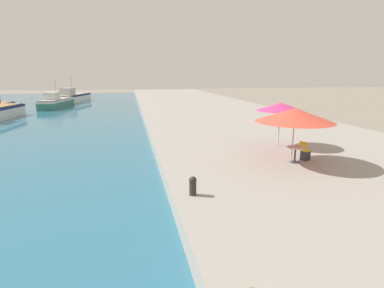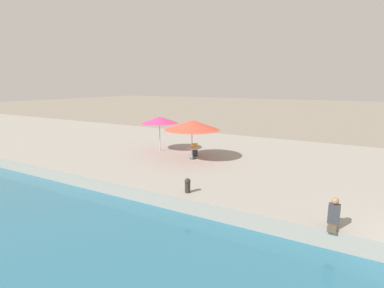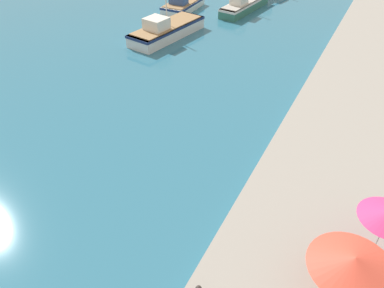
{
  "view_description": "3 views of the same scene",
  "coord_description": "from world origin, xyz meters",
  "px_view_note": "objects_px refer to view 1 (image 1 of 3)",
  "views": [
    {
      "loc": [
        -1.25,
        0.31,
        4.69
      ],
      "look_at": [
        1.5,
        13.68,
        1.51
      ],
      "focal_mm": 28.0,
      "sensor_mm": 36.0,
      "label": 1
    },
    {
      "loc": [
        -10.11,
        3.13,
        5.44
      ],
      "look_at": [
        5.92,
        12.39,
        1.71
      ],
      "focal_mm": 28.0,
      "sensor_mm": 36.0,
      "label": 2
    },
    {
      "loc": [
        4.38,
        1.91,
        15.23
      ],
      "look_at": [
        -4.0,
        18.0,
        1.31
      ],
      "focal_mm": 35.0,
      "sensor_mm": 36.0,
      "label": 3
    }
  ],
  "objects_px": {
    "fishing_boat_distant": "(72,97)",
    "mooring_bollard": "(193,185)",
    "fishing_boat_far": "(56,102)",
    "cafe_umbrella_pink": "(295,115)",
    "cafe_chair_left": "(305,153)",
    "cafe_umbrella_white": "(280,107)",
    "cafe_table": "(295,151)"
  },
  "relations": [
    {
      "from": "cafe_chair_left",
      "to": "mooring_bollard",
      "type": "relative_size",
      "value": 1.39
    },
    {
      "from": "fishing_boat_distant",
      "to": "mooring_bollard",
      "type": "height_order",
      "value": "fishing_boat_distant"
    },
    {
      "from": "cafe_table",
      "to": "mooring_bollard",
      "type": "xyz_separation_m",
      "value": [
        -5.41,
        -2.81,
        -0.18
      ]
    },
    {
      "from": "cafe_umbrella_white",
      "to": "mooring_bollard",
      "type": "xyz_separation_m",
      "value": [
        -6.23,
        -6.02,
        -1.89
      ]
    },
    {
      "from": "cafe_chair_left",
      "to": "cafe_umbrella_pink",
      "type": "bearing_deg",
      "value": -93.07
    },
    {
      "from": "fishing_boat_far",
      "to": "cafe_table",
      "type": "xyz_separation_m",
      "value": [
        17.74,
        -34.13,
        0.41
      ]
    },
    {
      "from": "cafe_table",
      "to": "cafe_chair_left",
      "type": "xyz_separation_m",
      "value": [
        0.68,
        0.26,
        -0.21
      ]
    },
    {
      "from": "mooring_bollard",
      "to": "fishing_boat_far",
      "type": "bearing_deg",
      "value": 108.45
    },
    {
      "from": "fishing_boat_far",
      "to": "fishing_boat_distant",
      "type": "distance_m",
      "value": 8.68
    },
    {
      "from": "cafe_table",
      "to": "fishing_boat_far",
      "type": "bearing_deg",
      "value": 117.46
    },
    {
      "from": "fishing_boat_far",
      "to": "mooring_bollard",
      "type": "xyz_separation_m",
      "value": [
        12.33,
        -36.94,
        0.23
      ]
    },
    {
      "from": "fishing_boat_far",
      "to": "cafe_umbrella_pink",
      "type": "distance_m",
      "value": 38.45
    },
    {
      "from": "cafe_umbrella_pink",
      "to": "cafe_table",
      "type": "height_order",
      "value": "cafe_umbrella_pink"
    },
    {
      "from": "fishing_boat_distant",
      "to": "cafe_umbrella_white",
      "type": "distance_m",
      "value": 43.48
    },
    {
      "from": "cafe_umbrella_white",
      "to": "mooring_bollard",
      "type": "height_order",
      "value": "cafe_umbrella_white"
    },
    {
      "from": "cafe_umbrella_pink",
      "to": "cafe_umbrella_white",
      "type": "height_order",
      "value": "cafe_umbrella_pink"
    },
    {
      "from": "fishing_boat_far",
      "to": "cafe_umbrella_pink",
      "type": "bearing_deg",
      "value": -55.48
    },
    {
      "from": "cafe_umbrella_pink",
      "to": "fishing_boat_far",
      "type": "bearing_deg",
      "value": 117.22
    },
    {
      "from": "cafe_umbrella_pink",
      "to": "mooring_bollard",
      "type": "bearing_deg",
      "value": -151.86
    },
    {
      "from": "cafe_umbrella_white",
      "to": "cafe_chair_left",
      "type": "xyz_separation_m",
      "value": [
        -0.14,
        -2.95,
        -1.91
      ]
    },
    {
      "from": "fishing_boat_distant",
      "to": "cafe_chair_left",
      "type": "xyz_separation_m",
      "value": [
        17.76,
        -42.52,
        0.14
      ]
    },
    {
      "from": "fishing_boat_far",
      "to": "cafe_umbrella_white",
      "type": "xyz_separation_m",
      "value": [
        18.55,
        -30.92,
        2.12
      ]
    },
    {
      "from": "cafe_chair_left",
      "to": "fishing_boat_distant",
      "type": "bearing_deg",
      "value": -178.14
    },
    {
      "from": "fishing_boat_distant",
      "to": "mooring_bollard",
      "type": "bearing_deg",
      "value": -61.68
    },
    {
      "from": "fishing_boat_far",
      "to": "mooring_bollard",
      "type": "relative_size",
      "value": 13.93
    },
    {
      "from": "cafe_umbrella_white",
      "to": "cafe_table",
      "type": "xyz_separation_m",
      "value": [
        -0.82,
        -3.21,
        -1.7
      ]
    },
    {
      "from": "fishing_boat_far",
      "to": "fishing_boat_distant",
      "type": "bearing_deg",
      "value": 92.99
    },
    {
      "from": "cafe_umbrella_pink",
      "to": "cafe_chair_left",
      "type": "distance_m",
      "value": 2.09
    },
    {
      "from": "mooring_bollard",
      "to": "cafe_chair_left",
      "type": "bearing_deg",
      "value": 26.78
    },
    {
      "from": "fishing_boat_far",
      "to": "cafe_table",
      "type": "height_order",
      "value": "fishing_boat_far"
    },
    {
      "from": "cafe_chair_left",
      "to": "cafe_umbrella_white",
      "type": "bearing_deg",
      "value": 156.49
    },
    {
      "from": "fishing_boat_far",
      "to": "cafe_umbrella_white",
      "type": "bearing_deg",
      "value": -51.73
    }
  ]
}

